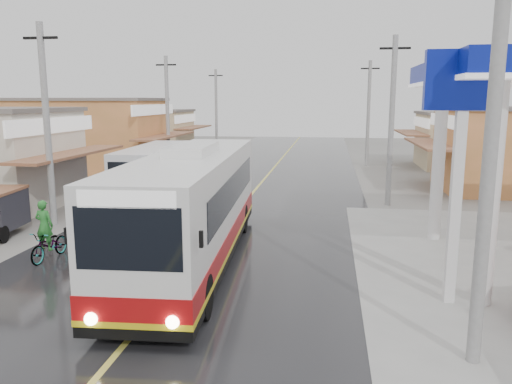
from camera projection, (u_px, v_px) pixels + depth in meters
ground at (131, 338)px, 10.74m from camera, size 120.00×120.00×0.00m
road at (246, 201)px, 25.33m from camera, size 12.00×90.00×0.02m
centre_line at (246, 200)px, 25.33m from camera, size 0.15×90.00×0.01m
shopfronts_left at (42, 185)px, 30.12m from camera, size 11.00×44.00×5.20m
utility_poles_left at (123, 194)px, 27.31m from camera, size 1.60×50.00×8.00m
utility_poles_right at (387, 205)px, 24.33m from camera, size 1.60×36.00×8.00m
coach_bus at (194, 207)px, 15.48m from camera, size 3.29×11.98×3.70m
second_bus at (154, 171)px, 25.93m from camera, size 2.63×8.13×2.66m
cyclist at (48, 240)px, 15.86m from camera, size 0.76×1.88×1.99m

